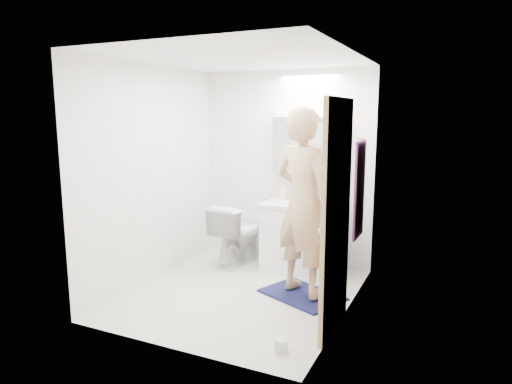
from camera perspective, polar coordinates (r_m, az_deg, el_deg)
The scene contains 23 objects.
floor at distance 4.87m, azimuth -1.82°, elevation -12.70°, with size 2.50×2.50×0.00m, color silver.
ceiling at distance 4.53m, azimuth -1.99°, elevation 16.63°, with size 2.50×2.50×0.00m, color white.
wall_back at distance 5.68m, azimuth 3.80°, elevation 3.10°, with size 2.50×2.50×0.00m, color white.
wall_front at distance 3.49m, azimuth -11.19°, elevation -1.34°, with size 2.50×2.50×0.00m, color white.
wall_left at distance 5.13m, azimuth -12.95°, elevation 2.14°, with size 2.50×2.50×0.00m, color white.
wall_right at distance 4.17m, azimuth 11.72°, elevation 0.46°, with size 2.50×2.50×0.00m, color white.
vanity_cabinet at distance 5.46m, azimuth 5.90°, elevation -5.88°, with size 0.90×0.55×0.78m, color white.
countertop at distance 5.36m, azimuth 5.98°, elevation -1.66°, with size 0.95×0.58×0.04m, color silver.
sink_basin at distance 5.38m, azimuth 6.09°, elevation -1.24°, with size 0.36×0.36×0.03m, color white.
faucet at distance 5.55m, azimuth 6.74°, elevation -0.24°, with size 0.02×0.02×0.16m, color silver.
medicine_cabinet at distance 5.48m, azimuth 6.50°, elevation 5.96°, with size 0.88×0.14×0.70m, color white.
mirror_panel at distance 5.41m, azimuth 6.24°, elevation 5.92°, with size 0.84×0.01×0.66m, color silver.
toilet at distance 5.67m, azimuth -2.37°, elevation -5.30°, with size 0.43×0.75×0.77m, color white.
bath_rug at distance 4.82m, azimuth 5.86°, elevation -12.81°, with size 0.80×0.55×0.02m, color #161440.
person at distance 4.54m, azimuth 6.07°, elevation -1.31°, with size 0.69×0.45×1.89m, color tan.
door at distance 3.88m, azimuth 10.13°, elevation -3.20°, with size 0.04×0.80×2.00m, color tan.
door_knob at distance 3.62m, azimuth 8.27°, elevation -4.91°, with size 0.06×0.06×0.06m, color gold.
towel at distance 4.72m, azimuth 12.96°, elevation 0.26°, with size 0.02×0.42×1.00m, color #112036.
towel_hook at distance 4.67m, azimuth 13.05°, elevation 6.58°, with size 0.02×0.02×0.07m, color silver.
soap_bottle_a at distance 5.58m, azimuth 3.46°, elevation 0.15°, with size 0.08×0.08×0.21m, color beige.
soap_bottle_b at distance 5.56m, azimuth 5.26°, elevation -0.21°, with size 0.07×0.07×0.16m, color #618DD1.
toothbrush_cup at distance 5.43m, azimuth 8.81°, elevation -0.87°, with size 0.10×0.10×0.09m, color #425AC7.
toilet_paper_roll at distance 3.79m, azimuth 3.17°, elevation -18.76°, with size 0.11×0.11×0.10m, color silver.
Camera 1 is at (2.03, -4.01, 1.87)m, focal length 31.60 mm.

